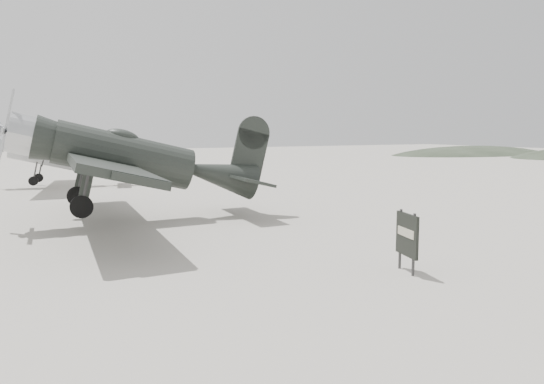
{
  "coord_description": "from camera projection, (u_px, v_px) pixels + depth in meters",
  "views": [
    {
      "loc": [
        -8.37,
        -12.07,
        3.45
      ],
      "look_at": [
        -0.82,
        2.45,
        1.5
      ],
      "focal_mm": 35.0,
      "sensor_mm": 36.0,
      "label": 1
    }
  ],
  "objects": [
    {
      "name": "ground",
      "position": [
        338.0,
        252.0,
        14.88
      ],
      "size": [
        160.0,
        160.0,
        0.0
      ],
      "primitive_type": "plane",
      "color": "gray",
      "rests_on": "ground"
    },
    {
      "name": "lowwing_monoplane",
      "position": [
        137.0,
        160.0,
        19.71
      ],
      "size": [
        9.72,
        13.6,
        4.38
      ],
      "rotation": [
        0.0,
        0.24,
        -0.08
      ],
      "color": "black",
      "rests_on": "ground"
    },
    {
      "name": "highwing_monoplane",
      "position": [
        60.0,
        155.0,
        31.7
      ],
      "size": [
        7.65,
        10.7,
        3.02
      ],
      "rotation": [
        0.0,
        0.23,
        -0.2
      ],
      "color": "#B0B4B6",
      "rests_on": "ground"
    },
    {
      "name": "hill_northeast",
      "position": [
        473.0,
        154.0,
        73.03
      ],
      "size": [
        32.0,
        16.0,
        5.2
      ],
      "primitive_type": "ellipsoid",
      "color": "#2B3426",
      "rests_on": "ground"
    },
    {
      "name": "sign_board",
      "position": [
        407.0,
        236.0,
        12.74
      ],
      "size": [
        0.33,
        1.02,
        1.49
      ],
      "rotation": [
        0.0,
        0.0,
        -0.25
      ],
      "color": "#333333",
      "rests_on": "ground"
    }
  ]
}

